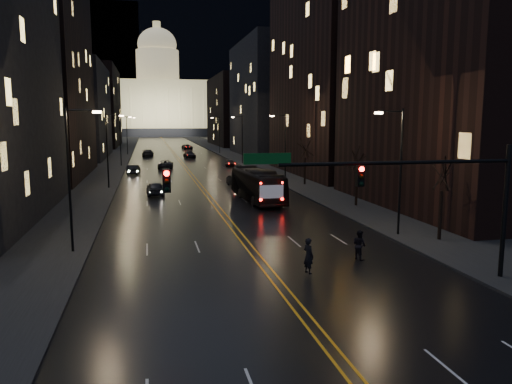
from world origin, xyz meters
TOP-DOWN VIEW (x-y plane):
  - ground at (0.00, 0.00)m, footprint 900.00×900.00m
  - road at (0.00, 130.00)m, footprint 20.00×320.00m
  - sidewalk_left at (-14.00, 130.00)m, footprint 8.00×320.00m
  - sidewalk_right at (14.00, 130.00)m, footprint 8.00×320.00m
  - center_line at (0.00, 130.00)m, footprint 0.62×320.00m
  - building_left_mid at (-21.00, 54.00)m, footprint 12.00×30.00m
  - building_left_far at (-21.00, 92.00)m, footprint 12.00×34.00m
  - building_left_dist at (-21.00, 140.00)m, footprint 12.00×40.00m
  - building_right_near at (21.00, 20.00)m, footprint 12.00×26.00m
  - building_right_tall at (21.00, 50.00)m, footprint 12.00×30.00m
  - building_right_mid at (21.00, 92.00)m, footprint 12.00×34.00m
  - building_right_dist at (21.00, 140.00)m, footprint 12.00×40.00m
  - mountain_ridge at (40.00, 380.00)m, footprint 520.00×60.00m
  - capitol at (0.00, 250.00)m, footprint 90.00×50.00m
  - traffic_signal at (5.91, -0.00)m, footprint 17.29×0.45m
  - streetlamp_right_near at (10.81, 10.00)m, footprint 2.13×0.25m
  - streetlamp_left_near at (-10.81, 10.00)m, footprint 2.13×0.25m
  - streetlamp_right_mid at (10.81, 40.00)m, footprint 2.13×0.25m
  - streetlamp_left_mid at (-10.81, 40.00)m, footprint 2.13×0.25m
  - streetlamp_right_far at (10.81, 70.00)m, footprint 2.13×0.25m
  - streetlamp_left_far at (-10.81, 70.00)m, footprint 2.13×0.25m
  - streetlamp_right_dist at (10.81, 100.00)m, footprint 2.13×0.25m
  - streetlamp_left_dist at (-10.81, 100.00)m, footprint 2.13×0.25m
  - tree_right_near at (13.00, 8.00)m, footprint 2.40×2.40m
  - tree_right_mid at (13.00, 22.00)m, footprint 2.40×2.40m
  - tree_right_far at (13.00, 38.00)m, footprint 2.40×2.40m
  - bus at (4.55, 27.41)m, footprint 3.44×11.97m
  - oncoming_car_a at (-5.59, 33.44)m, footprint 2.03×4.65m
  - oncoming_car_b at (-8.50, 55.79)m, footprint 1.98×4.56m
  - oncoming_car_c at (-3.41, 64.17)m, footprint 2.83×5.39m
  - oncoming_car_d at (-6.29, 93.75)m, footprint 2.76×5.82m
  - receding_car_a at (4.37, 38.97)m, footprint 1.96×4.23m
  - receding_car_b at (7.86, 65.16)m, footprint 2.09×4.17m
  - receding_car_c at (2.50, 86.92)m, footprint 2.60×5.34m
  - receding_car_d at (4.54, 119.36)m, footprint 3.00×5.39m
  - pedestrian_a at (2.02, 3.04)m, footprint 0.70×0.84m
  - pedestrian_b at (5.83, 5.00)m, footprint 0.74×0.98m

SIDE VIEW (x-z plane):
  - ground at x=0.00m, z-range 0.00..0.00m
  - road at x=0.00m, z-range 0.00..0.02m
  - center_line at x=0.00m, z-range 0.02..0.03m
  - sidewalk_left at x=-14.00m, z-range 0.00..0.16m
  - sidewalk_right at x=14.00m, z-range 0.00..0.16m
  - receding_car_a at x=4.37m, z-range 0.00..1.34m
  - receding_car_b at x=7.86m, z-range 0.00..1.36m
  - receding_car_d at x=4.54m, z-range 0.00..1.43m
  - oncoming_car_c at x=-3.41m, z-range 0.00..1.45m
  - oncoming_car_b at x=-8.50m, z-range 0.00..1.46m
  - receding_car_c at x=2.50m, z-range 0.00..1.50m
  - oncoming_car_a at x=-5.59m, z-range 0.00..1.56m
  - oncoming_car_d at x=-6.29m, z-range 0.00..1.64m
  - pedestrian_b at x=5.83m, z-range 0.00..1.79m
  - pedestrian_a at x=2.02m, z-range 0.00..1.96m
  - bus at x=4.55m, z-range 0.00..3.29m
  - tree_right_near at x=13.00m, z-range 1.20..7.85m
  - tree_right_mid at x=13.00m, z-range 1.20..7.85m
  - tree_right_far at x=13.00m, z-range 1.20..7.85m
  - streetlamp_right_near at x=10.81m, z-range 0.58..9.58m
  - streetlamp_left_near at x=-10.81m, z-range 0.58..9.58m
  - streetlamp_right_mid at x=10.81m, z-range 0.58..9.58m
  - streetlamp_left_mid at x=-10.81m, z-range 0.58..9.58m
  - streetlamp_right_far at x=10.81m, z-range 0.58..9.58m
  - streetlamp_left_far at x=-10.81m, z-range 0.58..9.58m
  - streetlamp_right_dist at x=10.81m, z-range 0.58..9.58m
  - streetlamp_left_dist at x=-10.81m, z-range 0.58..9.58m
  - traffic_signal at x=5.91m, z-range 1.60..8.60m
  - building_left_far at x=-21.00m, z-range 0.00..20.00m
  - building_right_dist at x=21.00m, z-range 0.00..22.00m
  - building_left_dist at x=-21.00m, z-range 0.00..24.00m
  - building_right_near at x=21.00m, z-range 0.00..24.00m
  - building_right_mid at x=21.00m, z-range 0.00..26.00m
  - building_left_mid at x=-21.00m, z-range 0.00..28.00m
  - capitol at x=0.00m, z-range -12.10..46.40m
  - building_right_tall at x=21.00m, z-range 0.00..38.00m
  - mountain_ridge at x=40.00m, z-range 0.00..130.00m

